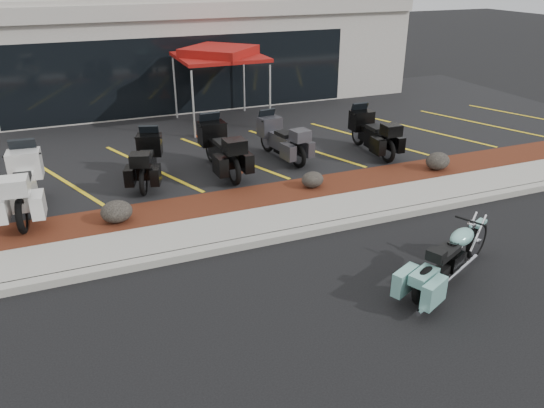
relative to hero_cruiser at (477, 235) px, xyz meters
name	(u,v)px	position (x,y,z in m)	size (l,w,h in m)	color
ground	(322,257)	(-2.60, 1.13, -0.49)	(90.00, 90.00, 0.00)	black
curb	(302,232)	(-2.60, 2.03, -0.41)	(24.00, 0.25, 0.15)	gray
sidewalk	(288,218)	(-2.60, 2.73, -0.41)	(24.00, 1.20, 0.15)	gray
mulch_bed	(267,197)	(-2.60, 3.93, -0.41)	(24.00, 1.20, 0.16)	#38120C
upper_lot	(205,134)	(-2.60, 9.33, -0.41)	(26.00, 9.60, 0.15)	black
dealership_building	(161,45)	(-2.60, 15.59, 1.52)	(18.00, 8.16, 4.00)	#A09A90
boulder_left	(117,212)	(-6.00, 3.75, -0.10)	(0.65, 0.54, 0.46)	black
boulder_mid	(313,180)	(-1.45, 3.91, -0.14)	(0.54, 0.45, 0.38)	black
boulder_right	(438,161)	(2.07, 3.77, -0.10)	(0.64, 0.53, 0.45)	black
hero_cruiser	(477,235)	(0.00, 0.00, 0.00)	(2.78, 0.70, 0.98)	#76B8AF
touring_white	(27,169)	(-7.64, 5.73, 0.37)	(2.43, 0.93, 1.41)	silver
touring_black_front	(151,149)	(-4.79, 6.42, 0.27)	(2.10, 0.80, 1.22)	black
touring_black_mid	(211,138)	(-3.19, 6.49, 0.35)	(2.37, 0.91, 1.38)	black
touring_grey	(267,130)	(-1.47, 6.77, 0.28)	(2.12, 0.81, 1.23)	#302F35
touring_black_rear	(359,124)	(1.20, 6.31, 0.29)	(2.18, 0.83, 1.27)	black
traffic_cone	(203,131)	(-2.80, 8.78, -0.13)	(0.36, 0.36, 0.41)	#E04807
popup_canopy	(219,54)	(-1.81, 10.05, 1.90)	(2.75, 2.75, 2.47)	silver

